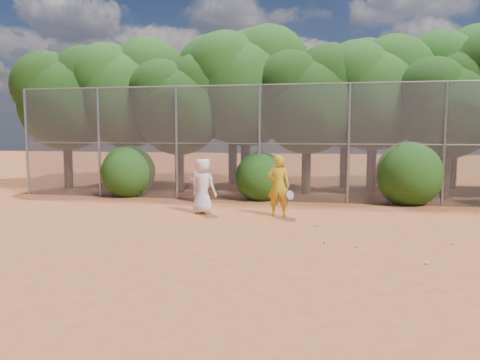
# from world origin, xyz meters

# --- Properties ---
(ground) EXTENTS (80.00, 80.00, 0.00)m
(ground) POSITION_xyz_m (0.00, 0.00, 0.00)
(ground) COLOR #A14B24
(ground) RESTS_ON ground
(fence_back) EXTENTS (20.05, 0.09, 4.03)m
(fence_back) POSITION_xyz_m (-0.12, 6.00, 2.05)
(fence_back) COLOR gray
(fence_back) RESTS_ON ground
(tree_0) EXTENTS (4.38, 3.81, 6.00)m
(tree_0) POSITION_xyz_m (-9.44, 8.04, 3.93)
(tree_0) COLOR black
(tree_0) RESTS_ON ground
(tree_1) EXTENTS (4.64, 4.03, 6.35)m
(tree_1) POSITION_xyz_m (-6.94, 8.54, 4.16)
(tree_1) COLOR black
(tree_1) RESTS_ON ground
(tree_2) EXTENTS (3.99, 3.47, 5.47)m
(tree_2) POSITION_xyz_m (-4.45, 7.83, 3.58)
(tree_2) COLOR black
(tree_2) RESTS_ON ground
(tree_3) EXTENTS (4.89, 4.26, 6.70)m
(tree_3) POSITION_xyz_m (-1.94, 8.84, 4.40)
(tree_3) COLOR black
(tree_3) RESTS_ON ground
(tree_4) EXTENTS (4.19, 3.64, 5.73)m
(tree_4) POSITION_xyz_m (0.55, 8.24, 3.76)
(tree_4) COLOR black
(tree_4) RESTS_ON ground
(tree_5) EXTENTS (4.51, 3.92, 6.17)m
(tree_5) POSITION_xyz_m (3.06, 9.04, 4.05)
(tree_5) COLOR black
(tree_5) RESTS_ON ground
(tree_6) EXTENTS (3.86, 3.36, 5.29)m
(tree_6) POSITION_xyz_m (5.55, 8.03, 3.47)
(tree_6) COLOR black
(tree_6) RESTS_ON ground
(tree_9) EXTENTS (4.83, 4.20, 6.62)m
(tree_9) POSITION_xyz_m (-7.94, 10.84, 4.34)
(tree_9) COLOR black
(tree_9) RESTS_ON ground
(tree_10) EXTENTS (5.15, 4.48, 7.06)m
(tree_10) POSITION_xyz_m (-2.93, 11.05, 4.63)
(tree_10) COLOR black
(tree_10) RESTS_ON ground
(tree_11) EXTENTS (4.64, 4.03, 6.35)m
(tree_11) POSITION_xyz_m (2.06, 10.64, 4.16)
(tree_11) COLOR black
(tree_11) RESTS_ON ground
(tree_12) EXTENTS (5.02, 4.37, 6.88)m
(tree_12) POSITION_xyz_m (6.56, 11.24, 4.51)
(tree_12) COLOR black
(tree_12) RESTS_ON ground
(bush_0) EXTENTS (2.00, 2.00, 2.00)m
(bush_0) POSITION_xyz_m (-6.00, 6.30, 1.00)
(bush_0) COLOR #184010
(bush_0) RESTS_ON ground
(bush_1) EXTENTS (1.80, 1.80, 1.80)m
(bush_1) POSITION_xyz_m (-1.00, 6.30, 0.90)
(bush_1) COLOR #184010
(bush_1) RESTS_ON ground
(bush_2) EXTENTS (2.20, 2.20, 2.20)m
(bush_2) POSITION_xyz_m (4.00, 6.30, 1.10)
(bush_2) COLOR #184010
(bush_2) RESTS_ON ground
(player_yellow) EXTENTS (0.83, 0.57, 1.76)m
(player_yellow) POSITION_xyz_m (-0.02, 3.21, 0.88)
(player_yellow) COLOR gold
(player_yellow) RESTS_ON ground
(player_teen) EXTENTS (0.94, 0.76, 1.68)m
(player_teen) POSITION_xyz_m (-2.25, 3.21, 0.84)
(player_teen) COLOR silver
(player_teen) RESTS_ON ground
(player_white) EXTENTS (0.87, 0.76, 1.50)m
(player_white) POSITION_xyz_m (-2.98, 5.40, 0.75)
(player_white) COLOR white
(player_white) RESTS_ON ground
(ball_0) EXTENTS (0.07, 0.07, 0.07)m
(ball_0) POSITION_xyz_m (1.07, 1.93, 0.03)
(ball_0) COLOR #B6D426
(ball_0) RESTS_ON ground
(ball_1) EXTENTS (0.07, 0.07, 0.07)m
(ball_1) POSITION_xyz_m (2.56, 3.72, 0.03)
(ball_1) COLOR #B6D426
(ball_1) RESTS_ON ground
(ball_2) EXTENTS (0.07, 0.07, 0.07)m
(ball_2) POSITION_xyz_m (3.19, -1.15, 0.03)
(ball_2) COLOR #B6D426
(ball_2) RESTS_ON ground
(ball_3) EXTENTS (0.07, 0.07, 0.07)m
(ball_3) POSITION_xyz_m (4.06, 0.54, 0.03)
(ball_3) COLOR #B6D426
(ball_3) RESTS_ON ground
(ball_4) EXTENTS (0.07, 0.07, 0.07)m
(ball_4) POSITION_xyz_m (1.34, 0.19, 0.03)
(ball_4) COLOR #B6D426
(ball_4) RESTS_ON ground
(ball_5) EXTENTS (0.07, 0.07, 0.07)m
(ball_5) POSITION_xyz_m (3.23, 3.98, 0.03)
(ball_5) COLOR #B6D426
(ball_5) RESTS_ON ground
(ball_6) EXTENTS (0.07, 0.07, 0.07)m
(ball_6) POSITION_xyz_m (2.00, -0.08, 0.03)
(ball_6) COLOR #B6D426
(ball_6) RESTS_ON ground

